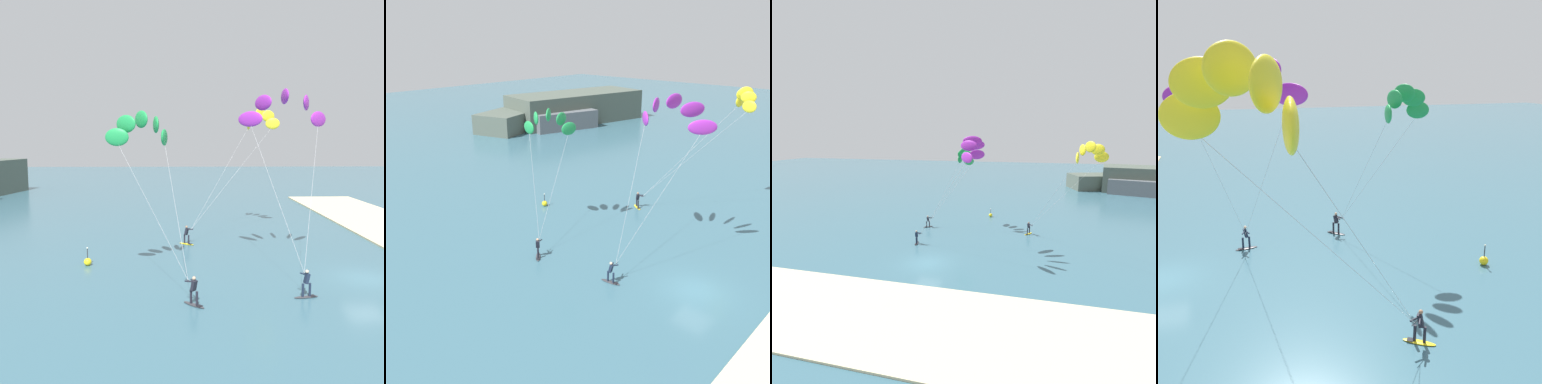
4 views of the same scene
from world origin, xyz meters
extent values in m
plane|color=#386070|center=(0.00, 0.00, 0.00)|extent=(240.00, 240.00, 0.00)
ellipsoid|color=yellow|center=(9.78, 11.87, 0.04)|extent=(1.14, 1.44, 0.08)
cube|color=black|center=(9.54, 11.53, 0.09)|extent=(0.40, 0.39, 0.02)
cylinder|color=black|center=(9.90, 12.05, 0.47)|extent=(0.14, 0.14, 0.78)
cylinder|color=black|center=(9.65, 11.69, 0.47)|extent=(0.14, 0.14, 0.78)
cube|color=black|center=(9.78, 11.87, 1.16)|extent=(0.43, 0.43, 0.63)
sphere|color=#9E7051|center=(9.78, 11.87, 1.58)|extent=(0.20, 0.20, 0.20)
cylinder|color=black|center=(10.11, 11.43, 1.31)|extent=(0.36, 0.45, 0.03)
cylinder|color=black|center=(10.03, 11.72, 1.34)|extent=(0.56, 0.38, 0.15)
cylinder|color=black|center=(9.86, 11.58, 1.34)|extent=(0.25, 0.60, 0.15)
ellipsoid|color=yellow|center=(14.28, 3.46, 10.77)|extent=(0.49, 1.40, 1.10)
ellipsoid|color=yellow|center=(14.74, 3.82, 11.52)|extent=(0.67, 1.41, 1.10)
ellipsoid|color=yellow|center=(15.53, 4.43, 11.80)|extent=(1.09, 1.28, 1.10)
ellipsoid|color=yellow|center=(16.32, 5.04, 11.52)|extent=(1.35, 0.96, 1.10)
ellipsoid|color=yellow|center=(16.78, 5.40, 10.77)|extent=(1.40, 0.49, 1.10)
cylinder|color=#B2B2B7|center=(12.20, 7.45, 5.89)|extent=(4.19, 7.98, 9.17)
cylinder|color=#B2B2B7|center=(13.44, 8.42, 5.89)|extent=(6.68, 6.05, 9.17)
ellipsoid|color=#333338|center=(-3.24, 5.01, 0.04)|extent=(0.63, 1.54, 0.08)
cube|color=black|center=(-3.16, 4.61, 0.09)|extent=(0.34, 0.33, 0.02)
cylinder|color=#192338|center=(-3.28, 5.23, 0.47)|extent=(0.14, 0.14, 0.78)
cylinder|color=#192338|center=(-3.20, 4.80, 0.47)|extent=(0.14, 0.14, 0.78)
cube|color=#192338|center=(-3.24, 5.01, 1.16)|extent=(0.35, 0.37, 0.63)
sphere|color=beige|center=(-3.24, 5.01, 1.58)|extent=(0.20, 0.20, 0.20)
cylinder|color=black|center=(-2.69, 5.01, 1.31)|extent=(0.55, 0.04, 0.03)
cylinder|color=#192338|center=(-2.96, 5.12, 1.34)|extent=(0.59, 0.30, 0.15)
cylinder|color=#192338|center=(-2.96, 4.90, 1.34)|extent=(0.59, 0.31, 0.15)
ellipsoid|color=purple|center=(3.58, 2.47, 10.69)|extent=(1.72, 1.75, 1.10)
ellipsoid|color=purple|center=(3.60, 3.38, 11.84)|extent=(2.09, 1.14, 1.10)
ellipsoid|color=purple|center=(3.62, 4.92, 12.29)|extent=(2.14, 0.35, 1.10)
ellipsoid|color=purple|center=(3.64, 6.47, 11.84)|extent=(2.10, 1.09, 1.10)
ellipsoid|color=purple|center=(3.65, 7.37, 10.69)|extent=(1.75, 1.72, 1.10)
cylinder|color=#B2B2B7|center=(0.45, 3.74, 5.85)|extent=(6.29, 2.56, 9.09)
cylinder|color=#B2B2B7|center=(0.48, 6.19, 5.85)|extent=(6.35, 2.39, 9.09)
ellipsoid|color=#333338|center=(-4.26, 11.65, 0.04)|extent=(1.30, 1.33, 0.08)
cube|color=black|center=(-4.55, 11.35, 0.09)|extent=(0.40, 0.40, 0.02)
cylinder|color=black|center=(-4.11, 11.81, 0.47)|extent=(0.14, 0.14, 0.78)
cylinder|color=black|center=(-4.41, 11.49, 0.47)|extent=(0.14, 0.14, 0.78)
cube|color=black|center=(-4.26, 11.65, 1.16)|extent=(0.44, 0.44, 0.63)
sphere|color=tan|center=(-4.26, 11.65, 1.58)|extent=(0.20, 0.20, 0.20)
cylinder|color=black|center=(-3.81, 11.97, 1.31)|extent=(0.47, 0.34, 0.03)
cylinder|color=black|center=(-4.10, 11.90, 1.34)|extent=(0.40, 0.55, 0.15)
cylinder|color=black|center=(-3.97, 11.72, 1.34)|extent=(0.61, 0.23, 0.15)
ellipsoid|color=#1E9347|center=(1.28, 13.45, 9.37)|extent=(1.54, 0.57, 1.10)
ellipsoid|color=#1E9347|center=(0.91, 13.97, 10.19)|extent=(1.54, 0.64, 1.10)
ellipsoid|color=#1E9347|center=(0.29, 14.86, 10.50)|extent=(1.41, 1.13, 1.10)
ellipsoid|color=#1E9347|center=(-0.34, 15.75, 10.19)|extent=(1.07, 1.44, 1.10)
ellipsoid|color=#1E9347|center=(-0.71, 16.27, 9.37)|extent=(0.57, 1.54, 1.10)
cylinder|color=#B2B2B7|center=(-1.27, 12.71, 5.19)|extent=(5.11, 1.50, 7.77)
cylinder|color=#B2B2B7|center=(-2.26, 14.12, 5.19)|extent=(3.12, 4.32, 7.77)
sphere|color=yellow|center=(3.56, 19.25, 0.28)|extent=(0.56, 0.56, 0.56)
cylinder|color=#262628|center=(3.56, 19.25, 0.91)|extent=(0.06, 0.06, 0.70)
sphere|color=#F2F2CC|center=(3.56, 19.25, 1.32)|extent=(0.12, 0.12, 0.12)
cube|color=#4C564C|center=(30.91, 53.10, 1.75)|extent=(26.20, 14.32, 3.50)
cube|color=#4C564C|center=(40.64, 47.85, 1.63)|extent=(26.41, 9.34, 3.27)
cube|color=#565B60|center=(33.31, 48.06, 1.67)|extent=(15.10, 14.65, 3.33)
cube|color=#565B60|center=(45.66, 49.22, 1.61)|extent=(13.51, 12.80, 3.22)
cube|color=#4C564C|center=(39.16, 47.99, 2.90)|extent=(28.51, 15.15, 5.80)
camera|label=1|loc=(-27.06, 12.37, 9.20)|focal=39.77mm
camera|label=2|loc=(-24.47, -11.37, 16.96)|focal=39.99mm
camera|label=3|loc=(10.63, -27.34, 12.93)|focal=28.23mm
camera|label=4|loc=(24.72, 4.22, 11.75)|focal=39.71mm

